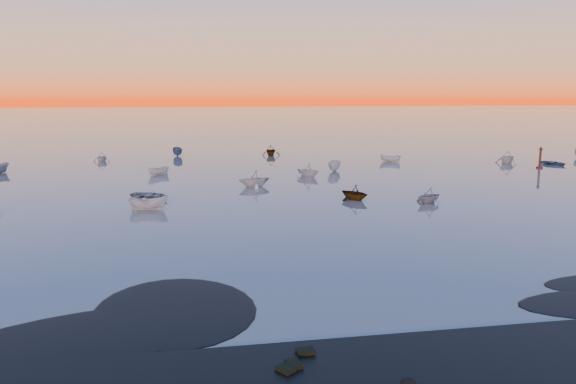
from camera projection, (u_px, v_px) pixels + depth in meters
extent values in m
plane|color=slate|center=(218.00, 142.00, 125.38)|extent=(600.00, 600.00, 0.00)
imported|color=gray|center=(150.00, 199.00, 59.14)|extent=(3.92, 4.66, 1.09)
imported|color=silver|center=(149.00, 210.00, 53.58)|extent=(1.87, 3.80, 1.27)
imported|color=silver|center=(308.00, 177.00, 74.43)|extent=(4.09, 3.73, 1.34)
cylinder|color=#42150E|center=(539.00, 168.00, 82.64)|extent=(0.94, 0.94, 0.31)
cylinder|color=#42150E|center=(540.00, 159.00, 82.41)|extent=(0.33, 0.33, 2.72)
cone|color=#42150E|center=(541.00, 148.00, 82.13)|extent=(0.63, 0.63, 0.52)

